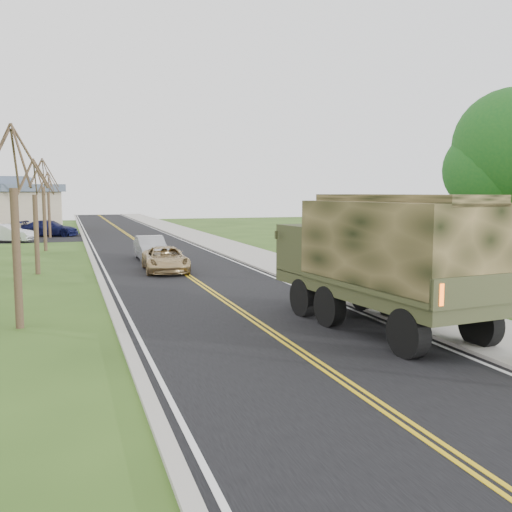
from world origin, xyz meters
name	(u,v)px	position (x,y,z in m)	size (l,w,h in m)	color
ground	(409,427)	(0.00, 0.00, 0.00)	(160.00, 160.00, 0.00)	#2E4918
road	(137,241)	(0.00, 40.00, 0.01)	(8.00, 120.00, 0.01)	black
curb_right	(186,239)	(4.15, 40.00, 0.06)	(0.30, 120.00, 0.12)	#9E998E
sidewalk_right	(206,239)	(5.90, 40.00, 0.05)	(3.20, 120.00, 0.10)	#9E998E
curb_left	(85,242)	(-4.15, 40.00, 0.05)	(0.30, 120.00, 0.10)	#9E998E
leafy_tree	(511,156)	(11.00, 10.01, 5.49)	(4.83, 4.50, 8.10)	#38281C
bare_tree_a	(16,241)	(-7.00, 10.00, 2.63)	(1.93, 2.26, 6.08)	#38281C
bare_tree_b	(36,225)	(-7.00, 22.00, 2.48)	(1.83, 2.14, 5.73)	#38281C
bare_tree_c	(44,211)	(-7.00, 34.00, 2.78)	(2.04, 2.39, 6.42)	#38281C
bare_tree_d	(49,209)	(-7.00, 46.00, 2.55)	(1.88, 2.20, 5.91)	#38281C
military_truck	(382,253)	(3.23, 6.42, 2.30)	(3.62, 8.29, 4.01)	black
suv_champagne	(165,259)	(-0.80, 20.83, 0.64)	(2.14, 4.63, 1.29)	tan
sedan_silver	(151,248)	(-0.80, 26.19, 0.73)	(1.54, 4.42, 1.46)	#9D9DA1
pickup_navy	(463,267)	(11.66, 13.37, 0.66)	(1.84, 4.52, 1.31)	#0F1A38
lot_car_silver	(6,233)	(-10.28, 42.25, 0.75)	(1.59, 4.55, 1.50)	silver
lot_car_navy	(50,228)	(-7.04, 47.91, 0.75)	(2.09, 5.15, 1.49)	#0F1238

